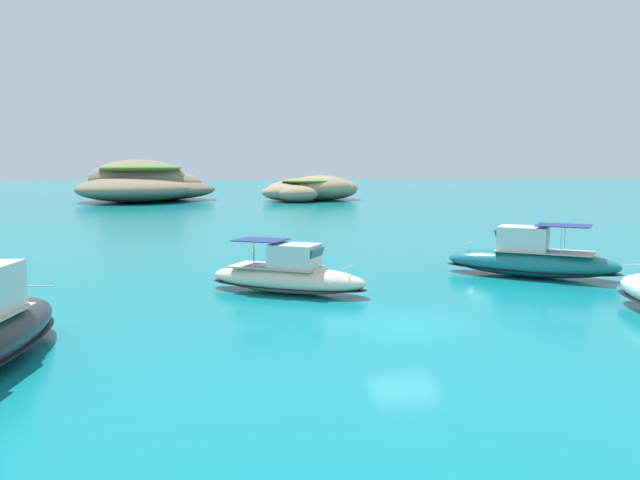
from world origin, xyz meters
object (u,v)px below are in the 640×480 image
object	(u,v)px
motorboat_cream	(288,276)
channel_buoy	(254,268)
islet_large	(145,185)
islet_small	(312,189)
motorboat_teal	(530,260)

from	to	relation	value
motorboat_cream	channel_buoy	world-z (taller)	motorboat_cream
motorboat_cream	channel_buoy	distance (m)	5.18
islet_large	islet_small	size ratio (longest dim) A/B	1.34
islet_small	motorboat_cream	distance (m)	71.97
islet_small	motorboat_cream	xyz separation A→B (m)	(-11.87, -70.98, -0.99)
islet_small	motorboat_teal	distance (m)	68.85
islet_large	motorboat_cream	distance (m)	76.65
channel_buoy	motorboat_teal	bearing A→B (deg)	-11.48
motorboat_teal	islet_small	bearing A→B (deg)	90.87
islet_large	motorboat_teal	xyz separation A→B (m)	(26.85, -73.22, -1.51)
islet_large	motorboat_teal	size ratio (longest dim) A/B	2.85
motorboat_teal	channel_buoy	distance (m)	14.45
islet_small	channel_buoy	xyz separation A→B (m)	(-13.11, -65.97, -1.41)
islet_small	motorboat_cream	size ratio (longest dim) A/B	2.40
islet_small	motorboat_cream	bearing A→B (deg)	-99.50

